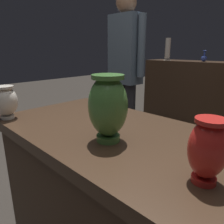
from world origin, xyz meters
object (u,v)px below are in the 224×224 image
at_px(shelf_vase_far_left, 168,50).
at_px(visitor_near_left, 125,67).
at_px(vase_left_accent, 208,149).
at_px(vase_centerpiece, 108,106).
at_px(shelf_vase_left, 204,58).
at_px(vase_tall_behind, 5,101).

distance_m(shelf_vase_far_left, visitor_near_left, 1.19).
bearing_deg(visitor_near_left, vase_left_accent, 141.71).
xyz_separation_m(vase_left_accent, shelf_vase_far_left, (-1.47, 2.26, 0.24)).
height_order(vase_left_accent, visitor_near_left, visitor_near_left).
relative_size(vase_centerpiece, shelf_vase_left, 1.85).
bearing_deg(vase_tall_behind, shelf_vase_left, 90.21).
bearing_deg(shelf_vase_left, vase_tall_behind, -89.79).
relative_size(vase_centerpiece, visitor_near_left, 0.16).
height_order(shelf_vase_left, visitor_near_left, visitor_near_left).
distance_m(vase_tall_behind, shelf_vase_far_left, 2.49).
distance_m(vase_centerpiece, shelf_vase_left, 2.33).
xyz_separation_m(vase_tall_behind, shelf_vase_left, (-0.01, 2.43, 0.14)).
bearing_deg(shelf_vase_far_left, vase_centerpiece, -64.06).
bearing_deg(vase_centerpiece, shelf_vase_far_left, 115.94).
bearing_deg(visitor_near_left, shelf_vase_left, -101.06).
xyz_separation_m(vase_tall_behind, vase_left_accent, (0.94, 0.16, 0.00)).
relative_size(vase_tall_behind, shelf_vase_far_left, 0.56).
xyz_separation_m(shelf_vase_left, visitor_near_left, (-0.30, -1.17, -0.07)).
distance_m(vase_tall_behind, shelf_vase_left, 2.43).
height_order(vase_centerpiece, vase_left_accent, vase_centerpiece).
bearing_deg(vase_centerpiece, vase_left_accent, -1.56).
height_order(vase_tall_behind, shelf_vase_left, shelf_vase_left).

